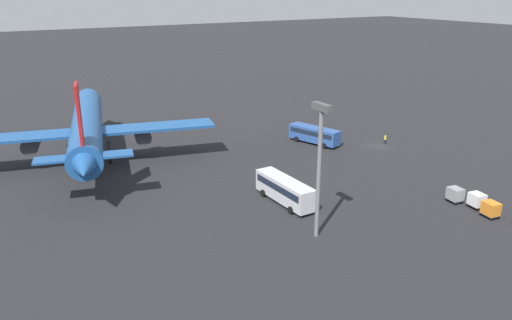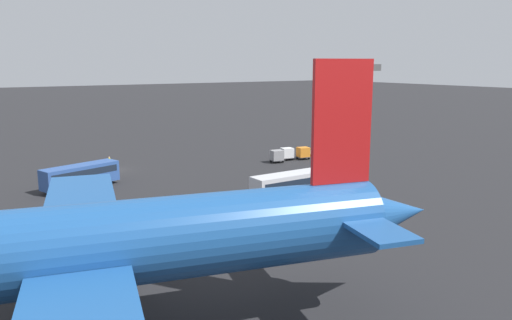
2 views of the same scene
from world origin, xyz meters
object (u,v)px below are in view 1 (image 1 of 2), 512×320
Objects in this scene: cargo_cart_white at (477,200)px; worker_person at (385,139)px; shuttle_bus_near at (314,134)px; shuttle_bus_far at (285,189)px; cargo_cart_grey at (455,194)px; airplane at (87,127)px; cargo_cart_orange at (491,209)px.

worker_person is at bearing -20.47° from cargo_cart_white.
shuttle_bus_far is (-19.58, 19.83, 0.16)m from shuttle_bus_near.
shuttle_bus_near reaches higher than worker_person.
airplane is at bearing 42.70° from cargo_cart_grey.
cargo_cart_white is at bearing 159.53° from worker_person.
shuttle_bus_far is 26.35m from cargo_cart_orange.
cargo_cart_grey is at bearing -121.36° from shuttle_bus_far.
shuttle_bus_far reaches higher than shuttle_bus_near.
airplane reaches higher than cargo_cart_grey.
worker_person is 31.71m from cargo_cart_orange.
cargo_cart_grey is (-11.74, -20.00, -0.83)m from shuttle_bus_far.
shuttle_bus_far is at bearing 59.58° from cargo_cart_grey.
shuttle_bus_near is 5.98× the size of worker_person.
cargo_cart_orange is at bearing 159.69° from worker_person.
cargo_cart_orange reaches higher than worker_person.
cargo_cart_orange is (-29.73, 11.01, 0.32)m from worker_person.
shuttle_bus_near is 13.21m from worker_person.
shuttle_bus_near is at bearing 1.79° from cargo_cart_white.
airplane reaches higher than shuttle_bus_far.
cargo_cart_orange is 2.87m from cargo_cart_white.
shuttle_bus_near is 4.69× the size of cargo_cart_orange.
cargo_cart_grey is (-24.30, 10.98, 0.32)m from worker_person.
cargo_cart_orange and cargo_cart_white have the same top height.
shuttle_bus_far is 4.82× the size of cargo_cart_white.
worker_person is (12.56, -30.98, -1.15)m from shuttle_bus_far.
cargo_cart_orange is at bearing 161.24° from cargo_cart_white.
shuttle_bus_far reaches higher than worker_person.
airplane is 35.73m from shuttle_bus_far.
cargo_cart_orange is 1.00× the size of cargo_cart_grey.
worker_person is 0.78× the size of cargo_cart_orange.
airplane is 59.86m from cargo_cart_white.
cargo_cart_white is (-44.64, -39.58, -4.95)m from airplane.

